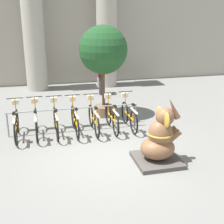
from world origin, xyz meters
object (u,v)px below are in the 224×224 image
object	(u,v)px
bicycle_2	(56,121)
bicycle_6	(129,115)
bicycle_3	(75,120)
potted_tree	(103,52)
bicycle_1	(36,122)
bicycle_0	(16,124)
elephant_statue	(160,141)
bicycle_5	(112,117)
bicycle_4	(94,118)
person_pedestrian	(100,73)

from	to	relation	value
bicycle_2	bicycle_6	distance (m)	2.29
bicycle_2	bicycle_3	bearing A→B (deg)	-1.62
bicycle_6	potted_tree	distance (m)	2.35
bicycle_1	bicycle_2	size ratio (longest dim) A/B	1.00
potted_tree	bicycle_3	bearing A→B (deg)	-130.15
bicycle_0	potted_tree	bearing A→B (deg)	25.36
bicycle_0	bicycle_2	xyz separation A→B (m)	(1.15, -0.02, 0.00)
elephant_statue	potted_tree	size ratio (longest dim) A/B	0.53
bicycle_1	bicycle_3	bearing A→B (deg)	-2.60
bicycle_5	elephant_statue	bearing A→B (deg)	-74.92
potted_tree	elephant_statue	bearing A→B (deg)	-81.26
bicycle_2	bicycle_5	size ratio (longest dim) A/B	1.00
bicycle_1	bicycle_4	xyz separation A→B (m)	(1.72, -0.07, 0.00)
bicycle_0	elephant_statue	size ratio (longest dim) A/B	1.03
bicycle_1	bicycle_3	distance (m)	1.15
person_pedestrian	bicycle_1	bearing A→B (deg)	-124.18
bicycle_6	person_pedestrian	size ratio (longest dim) A/B	1.07
bicycle_5	bicycle_0	bearing A→B (deg)	179.05
elephant_statue	bicycle_0	bearing A→B (deg)	145.34
bicycle_0	bicycle_3	distance (m)	1.72
bicycle_5	potted_tree	distance (m)	2.31
bicycle_1	bicycle_3	world-z (taller)	same
bicycle_3	bicycle_4	distance (m)	0.57
bicycle_5	potted_tree	size ratio (longest dim) A/B	0.55
potted_tree	bicycle_4	bearing A→B (deg)	-113.48
bicycle_3	elephant_statue	size ratio (longest dim) A/B	1.03
bicycle_1	bicycle_6	bearing A→B (deg)	-0.63
bicycle_6	bicycle_2	bearing A→B (deg)	-179.90
bicycle_2	bicycle_1	bearing A→B (deg)	176.42
bicycle_5	elephant_statue	world-z (taller)	elephant_statue
bicycle_1	person_pedestrian	distance (m)	5.00
bicycle_3	bicycle_5	distance (m)	1.15
bicycle_1	potted_tree	world-z (taller)	potted_tree
bicycle_3	bicycle_1	bearing A→B (deg)	177.40
bicycle_2	bicycle_6	bearing A→B (deg)	0.10
bicycle_2	person_pedestrian	world-z (taller)	person_pedestrian
bicycle_1	bicycle_4	size ratio (longest dim) A/B	1.00
bicycle_4	person_pedestrian	distance (m)	4.36
bicycle_4	elephant_statue	bearing A→B (deg)	-62.81
potted_tree	bicycle_5	bearing A→B (deg)	-92.19
bicycle_5	potted_tree	world-z (taller)	potted_tree
bicycle_0	bicycle_4	size ratio (longest dim) A/B	1.00
bicycle_6	person_pedestrian	distance (m)	4.18
bicycle_0	bicycle_4	bearing A→B (deg)	-1.53
bicycle_0	bicycle_6	xyz separation A→B (m)	(3.44, -0.02, 0.00)
bicycle_1	bicycle_2	bearing A→B (deg)	-3.58
bicycle_0	bicycle_1	distance (m)	0.57
bicycle_2	bicycle_5	bearing A→B (deg)	-0.82
bicycle_5	person_pedestrian	world-z (taller)	person_pedestrian
bicycle_2	bicycle_3	xyz separation A→B (m)	(0.57, -0.02, 0.00)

